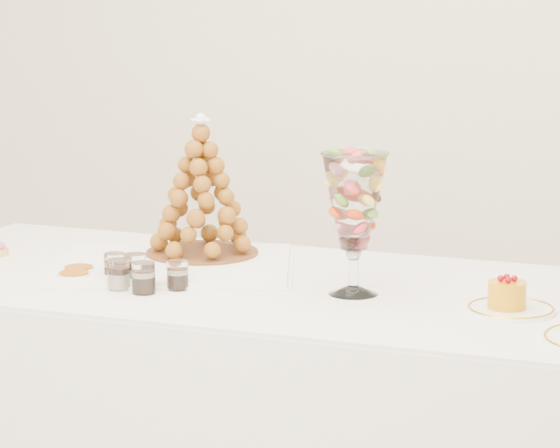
% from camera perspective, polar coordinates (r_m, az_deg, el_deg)
% --- Properties ---
extents(buffet_table, '(2.15, 0.87, 0.82)m').
position_cam_1_polar(buffet_table, '(3.35, 0.85, -9.42)').
color(buffet_table, white).
rests_on(buffet_table, ground).
extents(lace_tray, '(0.70, 0.61, 0.02)m').
position_cam_1_polar(lace_tray, '(3.41, -4.57, -1.76)').
color(lace_tray, white).
rests_on(lace_tray, buffet_table).
extents(macaron_vase, '(0.15, 0.15, 0.34)m').
position_cam_1_polar(macaron_vase, '(3.11, 3.21, 0.90)').
color(macaron_vase, white).
rests_on(macaron_vase, buffet_table).
extents(cake_plate, '(0.20, 0.20, 0.01)m').
position_cam_1_polar(cake_plate, '(3.04, 9.90, -3.65)').
color(cake_plate, white).
rests_on(cake_plate, buffet_table).
extents(verrine_a, '(0.06, 0.06, 0.07)m').
position_cam_1_polar(verrine_a, '(3.29, -7.12, -1.87)').
color(verrine_a, white).
rests_on(verrine_a, buffet_table).
extents(verrine_b, '(0.07, 0.07, 0.08)m').
position_cam_1_polar(verrine_b, '(3.25, -6.26, -1.95)').
color(verrine_b, white).
rests_on(verrine_b, buffet_table).
extents(verrine_c, '(0.06, 0.06, 0.07)m').
position_cam_1_polar(verrine_c, '(3.19, -4.43, -2.20)').
color(verrine_c, white).
rests_on(verrine_c, buffet_table).
extents(verrine_d, '(0.07, 0.07, 0.07)m').
position_cam_1_polar(verrine_d, '(3.21, -6.95, -2.16)').
color(verrine_d, white).
rests_on(verrine_d, buffet_table).
extents(verrine_e, '(0.07, 0.07, 0.07)m').
position_cam_1_polar(verrine_e, '(3.16, -5.89, -2.32)').
color(verrine_e, white).
rests_on(verrine_e, buffet_table).
extents(ramekin_back, '(0.08, 0.08, 0.02)m').
position_cam_1_polar(ramekin_back, '(3.34, -8.65, -2.08)').
color(ramekin_back, white).
rests_on(ramekin_back, buffet_table).
extents(ramekin_front, '(0.08, 0.08, 0.03)m').
position_cam_1_polar(ramekin_front, '(3.28, -8.85, -2.33)').
color(ramekin_front, white).
rests_on(ramekin_front, buffet_table).
extents(croquembouche, '(0.31, 0.31, 0.37)m').
position_cam_1_polar(croquembouche, '(3.46, -3.40, 1.64)').
color(croquembouche, brown).
rests_on(croquembouche, lace_tray).
extents(mousse_cake, '(0.09, 0.09, 0.08)m').
position_cam_1_polar(mousse_cake, '(3.02, 9.74, -3.00)').
color(mousse_cake, orange).
rests_on(mousse_cake, cake_plate).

